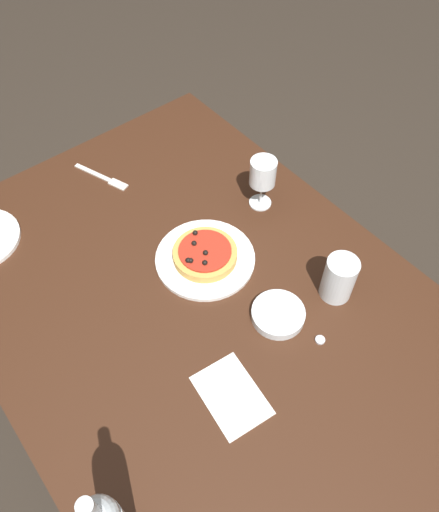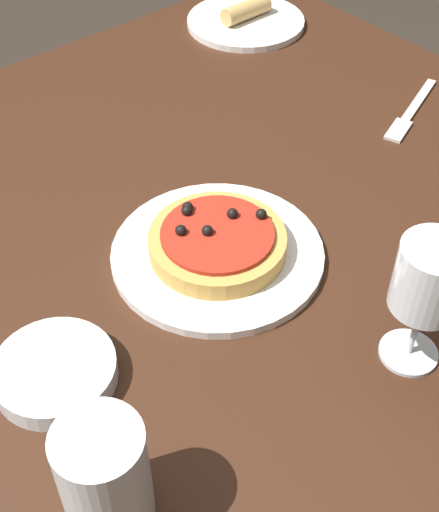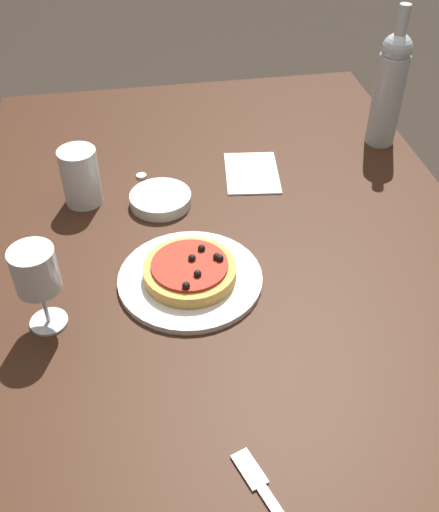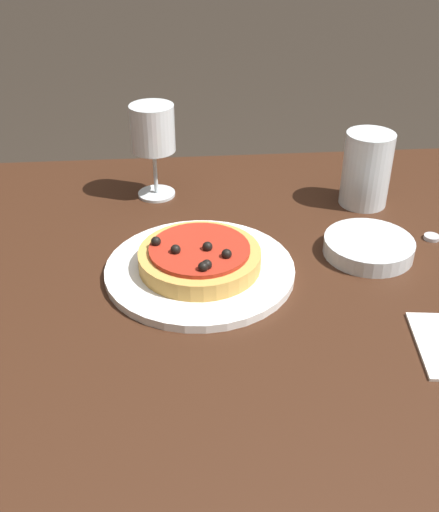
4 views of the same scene
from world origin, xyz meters
name	(u,v)px [view 2 (image 2 of 4)]	position (x,y,z in m)	size (l,w,h in m)	color
dining_table	(117,296)	(0.00, 0.00, 0.64)	(1.46, 1.02, 0.72)	#381E11
dinner_plate	(217,254)	(0.10, -0.09, 0.72)	(0.27, 0.27, 0.01)	white
pizza	(217,241)	(0.10, -0.09, 0.75)	(0.17, 0.17, 0.04)	gold
wine_glass	(430,282)	(0.16, -0.34, 0.83)	(0.07, 0.07, 0.16)	silver
water_cup	(105,477)	(-0.19, -0.28, 0.78)	(0.08, 0.08, 0.13)	silver
side_bowl	(55,372)	(-0.15, -0.12, 0.73)	(0.13, 0.13, 0.02)	silver
fork	(410,113)	(0.54, -0.04, 0.72)	(0.19, 0.09, 0.00)	beige
side_plate	(246,20)	(0.55, 0.35, 0.73)	(0.22, 0.22, 0.05)	white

